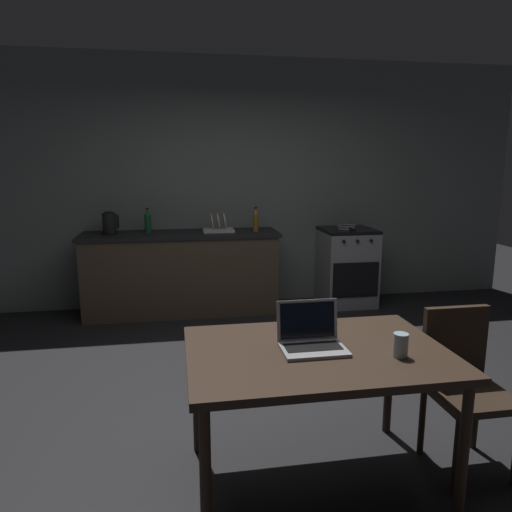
# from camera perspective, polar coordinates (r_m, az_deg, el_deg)

# --- Properties ---
(ground_plane) EXTENTS (12.00, 12.00, 0.00)m
(ground_plane) POSITION_cam_1_polar(r_m,az_deg,el_deg) (3.54, 2.71, -16.78)
(ground_plane) COLOR black
(back_wall) EXTENTS (6.40, 0.10, 2.85)m
(back_wall) POSITION_cam_1_polar(r_m,az_deg,el_deg) (5.64, 0.32, 8.77)
(back_wall) COLOR slate
(back_wall) RESTS_ON ground_plane
(kitchen_counter) EXTENTS (2.16, 0.64, 0.91)m
(kitchen_counter) POSITION_cam_1_polar(r_m,az_deg,el_deg) (5.34, -9.00, -2.00)
(kitchen_counter) COLOR #4C3D2D
(kitchen_counter) RESTS_ON ground_plane
(stove_oven) EXTENTS (0.60, 0.62, 0.91)m
(stove_oven) POSITION_cam_1_polar(r_m,az_deg,el_deg) (5.69, 10.93, -1.26)
(stove_oven) COLOR gray
(stove_oven) RESTS_ON ground_plane
(dining_table) EXTENTS (1.30, 0.89, 0.74)m
(dining_table) POSITION_cam_1_polar(r_m,az_deg,el_deg) (2.44, 7.37, -12.66)
(dining_table) COLOR #332319
(dining_table) RESTS_ON ground_plane
(chair) EXTENTS (0.40, 0.40, 0.88)m
(chair) POSITION_cam_1_polar(r_m,az_deg,el_deg) (2.89, 23.83, -13.37)
(chair) COLOR #2D2116
(chair) RESTS_ON ground_plane
(laptop) EXTENTS (0.32, 0.25, 0.23)m
(laptop) POSITION_cam_1_polar(r_m,az_deg,el_deg) (2.41, 6.75, -10.04)
(laptop) COLOR #99999E
(laptop) RESTS_ON dining_table
(electric_kettle) EXTENTS (0.18, 0.16, 0.25)m
(electric_kettle) POSITION_cam_1_polar(r_m,az_deg,el_deg) (5.28, -17.35, 3.80)
(electric_kettle) COLOR black
(electric_kettle) RESTS_ON kitchen_counter
(bottle) EXTENTS (0.07, 0.07, 0.28)m
(bottle) POSITION_cam_1_polar(r_m,az_deg,el_deg) (5.26, -0.04, 4.41)
(bottle) COLOR #8C601E
(bottle) RESTS_ON kitchen_counter
(frying_pan) EXTENTS (0.23, 0.40, 0.05)m
(frying_pan) POSITION_cam_1_polar(r_m,az_deg,el_deg) (5.58, 10.96, 3.50)
(frying_pan) COLOR gray
(frying_pan) RESTS_ON stove_oven
(drinking_glass) EXTENTS (0.07, 0.07, 0.12)m
(drinking_glass) POSITION_cam_1_polar(r_m,az_deg,el_deg) (2.39, 17.14, -10.30)
(drinking_glass) COLOR #99B7C6
(drinking_glass) RESTS_ON dining_table
(dish_rack) EXTENTS (0.34, 0.26, 0.21)m
(dish_rack) POSITION_cam_1_polar(r_m,az_deg,el_deg) (5.27, -4.60, 3.48)
(dish_rack) COLOR silver
(dish_rack) RESTS_ON kitchen_counter
(bottle_b) EXTENTS (0.07, 0.07, 0.27)m
(bottle_b) POSITION_cam_1_polar(r_m,az_deg,el_deg) (5.32, -13.00, 4.18)
(bottle_b) COLOR #19592D
(bottle_b) RESTS_ON kitchen_counter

